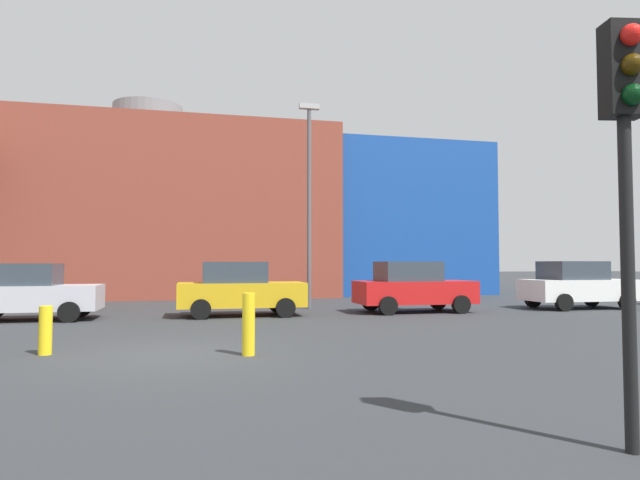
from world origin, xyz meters
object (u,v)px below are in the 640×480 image
object	(u,v)px
parked_car_3	(413,287)
street_lamp	(309,192)
parked_car_1	(28,292)
parked_car_2	(240,289)
traffic_light_near_right	(626,134)
bollard_yellow_1	(45,330)
parked_car_4	(577,285)
bollard_yellow_0	(249,324)

from	to	relation	value
parked_car_3	street_lamp	world-z (taller)	street_lamp
parked_car_1	parked_car_2	distance (m)	6.44
parked_car_3	traffic_light_near_right	xyz separation A→B (m)	(-3.67, -13.83, 2.04)
parked_car_1	bollard_yellow_1	distance (m)	7.21
parked_car_4	traffic_light_near_right	world-z (taller)	traffic_light_near_right
parked_car_3	parked_car_4	bearing A→B (deg)	0.00
bollard_yellow_0	parked_car_4	bearing A→B (deg)	30.11
parked_car_4	traffic_light_near_right	bearing A→B (deg)	-127.20
parked_car_2	bollard_yellow_1	xyz separation A→B (m)	(-4.20, -6.85, -0.43)
street_lamp	bollard_yellow_0	bearing A→B (deg)	-107.94
parked_car_4	parked_car_1	bearing A→B (deg)	-180.00
bollard_yellow_0	bollard_yellow_1	xyz separation A→B (m)	(-3.78, 0.95, -0.13)
parked_car_2	parked_car_4	xyz separation A→B (m)	(13.01, 0.00, 0.02)
parked_car_1	bollard_yellow_0	world-z (taller)	parked_car_1
parked_car_3	bollard_yellow_1	size ratio (longest dim) A/B	4.53
bollard_yellow_1	street_lamp	xyz separation A→B (m)	(7.05, 9.18, 4.09)
traffic_light_near_right	bollard_yellow_1	world-z (taller)	traffic_light_near_right
parked_car_3	traffic_light_near_right	world-z (taller)	traffic_light_near_right
parked_car_1	street_lamp	distance (m)	10.27
parked_car_3	street_lamp	size ratio (longest dim) A/B	0.52
parked_car_3	parked_car_4	size ratio (longest dim) A/B	0.99
parked_car_2	traffic_light_near_right	bearing A→B (deg)	-79.70
bollard_yellow_1	street_lamp	size ratio (longest dim) A/B	0.12
parked_car_2	bollard_yellow_0	distance (m)	7.81
bollard_yellow_0	parked_car_3	bearing A→B (deg)	49.70
parked_car_1	bollard_yellow_0	bearing A→B (deg)	-52.33
parked_car_2	bollard_yellow_0	xyz separation A→B (m)	(-0.43, -7.79, -0.31)
parked_car_2	parked_car_3	size ratio (longest dim) A/B	0.99
parked_car_3	street_lamp	distance (m)	5.46
traffic_light_near_right	street_lamp	xyz separation A→B (m)	(0.34, 16.17, 1.61)
parked_car_1	parked_car_3	bearing A→B (deg)	0.00
parked_car_1	bollard_yellow_1	world-z (taller)	parked_car_1
parked_car_3	parked_car_4	distance (m)	6.83
parked_car_4	bollard_yellow_0	distance (m)	15.54
parked_car_3	traffic_light_near_right	size ratio (longest dim) A/B	1.05
parked_car_1	bollard_yellow_0	xyz separation A→B (m)	(6.02, -7.79, -0.28)
bollard_yellow_0	parked_car_2	bearing A→B (deg)	86.87
parked_car_3	street_lamp	xyz separation A→B (m)	(-3.33, 2.34, 3.65)
traffic_light_near_right	street_lamp	size ratio (longest dim) A/B	0.50
parked_car_1	parked_car_2	world-z (taller)	parked_car_2
parked_car_1	traffic_light_near_right	xyz separation A→B (m)	(8.96, -13.83, 2.08)
parked_car_1	parked_car_3	distance (m)	12.63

